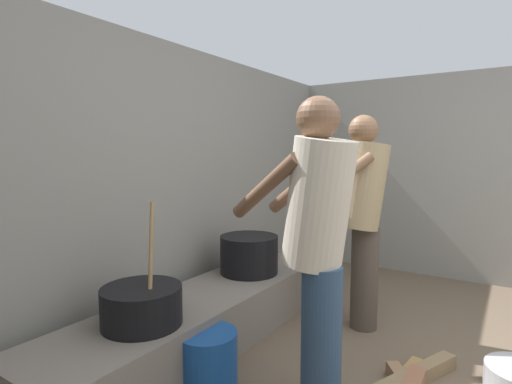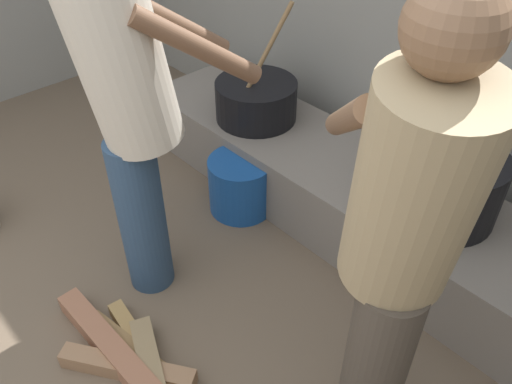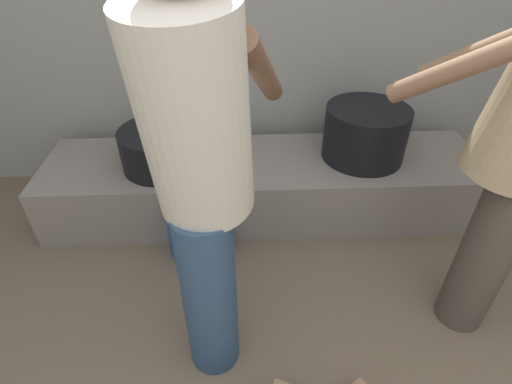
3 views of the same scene
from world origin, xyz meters
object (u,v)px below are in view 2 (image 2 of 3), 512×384
object	(u,v)px
cook_in_cream_shirt	(131,108)
bucket_blue_plastic	(241,185)
cook_in_tan_shirt	(402,243)
cooking_pot_main	(256,100)
cooking_pot_secondary	(446,185)

from	to	relation	value
cook_in_cream_shirt	bucket_blue_plastic	xyz separation A→B (m)	(-0.11, 0.61, -0.75)
cook_in_cream_shirt	cook_in_tan_shirt	bearing A→B (deg)	7.08
cook_in_tan_shirt	cook_in_cream_shirt	distance (m)	1.09
cooking_pot_main	cooking_pot_secondary	bearing A→B (deg)	2.07
cook_in_tan_shirt	cooking_pot_secondary	bearing A→B (deg)	107.61
cooking_pot_main	cook_in_cream_shirt	xyz separation A→B (m)	(0.31, -0.91, 0.44)
cooking_pot_secondary	bucket_blue_plastic	distance (m)	1.05
cooking_pot_main	cooking_pot_secondary	size ratio (longest dim) A/B	1.46
cooking_pot_main	bucket_blue_plastic	bearing A→B (deg)	-56.18
cooking_pot_main	cook_in_tan_shirt	xyz separation A→B (m)	(1.39, -0.78, 0.44)
bucket_blue_plastic	cooking_pot_secondary	bearing A→B (deg)	20.16
cooking_pot_secondary	cook_in_cream_shirt	size ratio (longest dim) A/B	0.29
cooking_pot_main	cook_in_cream_shirt	bearing A→B (deg)	-71.29
bucket_blue_plastic	cook_in_tan_shirt	bearing A→B (deg)	-22.01
cooking_pot_main	cook_in_tan_shirt	size ratio (longest dim) A/B	0.42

